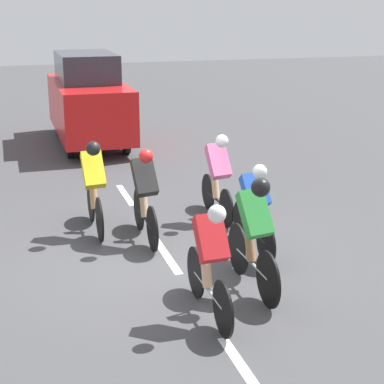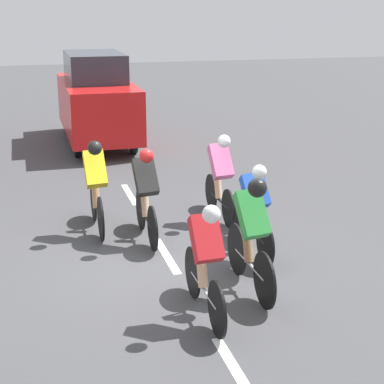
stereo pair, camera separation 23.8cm
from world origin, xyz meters
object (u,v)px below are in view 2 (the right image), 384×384
at_px(cyclist_blue, 255,207).
at_px(cyclist_pink, 220,174).
at_px(support_car, 97,99).
at_px(cyclist_yellow, 96,184).
at_px(cyclist_red, 206,257).
at_px(cyclist_black, 146,192).
at_px(cyclist_green, 252,231).

bearing_deg(cyclist_blue, cyclist_pink, -89.96).
bearing_deg(support_car, cyclist_pink, 100.59).
bearing_deg(cyclist_yellow, cyclist_blue, 143.01).
bearing_deg(cyclist_red, cyclist_yellow, -75.22).
bearing_deg(support_car, cyclist_yellow, 82.86).
height_order(cyclist_black, support_car, support_car).
bearing_deg(cyclist_pink, cyclist_blue, 90.04).
bearing_deg(cyclist_blue, cyclist_green, 67.90).
xyz_separation_m(cyclist_yellow, cyclist_pink, (-2.10, -0.06, -0.01)).
distance_m(cyclist_green, cyclist_pink, 2.88).
distance_m(cyclist_black, cyclist_blue, 1.71).
xyz_separation_m(cyclist_green, cyclist_yellow, (1.62, -2.77, -0.02)).
distance_m(cyclist_red, support_car, 10.06).
bearing_deg(cyclist_red, cyclist_green, -145.56).
bearing_deg(cyclist_pink, support_car, -79.41).
distance_m(cyclist_blue, cyclist_pink, 1.65).
distance_m(cyclist_black, cyclist_red, 2.67).
distance_m(cyclist_black, cyclist_yellow, 0.93).
relative_size(cyclist_black, cyclist_pink, 1.02).
xyz_separation_m(cyclist_yellow, support_car, (-0.85, -6.76, 0.34)).
xyz_separation_m(cyclist_green, cyclist_blue, (-0.48, -1.19, -0.09)).
distance_m(cyclist_black, cyclist_green, 2.34).
bearing_deg(cyclist_green, cyclist_blue, -112.10).
xyz_separation_m(cyclist_blue, cyclist_pink, (0.00, -1.64, 0.06)).
relative_size(cyclist_green, cyclist_blue, 1.07).
xyz_separation_m(cyclist_red, cyclist_blue, (-1.23, -1.71, -0.03)).
xyz_separation_m(cyclist_red, cyclist_pink, (-1.23, -3.35, 0.03)).
bearing_deg(cyclist_blue, support_car, -81.45).
relative_size(cyclist_green, cyclist_pink, 1.07).
bearing_deg(cyclist_yellow, cyclist_pink, -178.33).
relative_size(cyclist_blue, support_car, 0.36).
relative_size(cyclist_red, cyclist_blue, 1.04).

